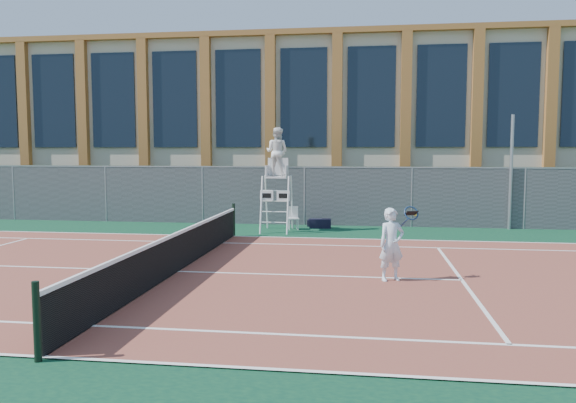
# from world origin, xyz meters

# --- Properties ---
(ground) EXTENTS (120.00, 120.00, 0.00)m
(ground) POSITION_xyz_m (0.00, 0.00, 0.00)
(ground) COLOR #233814
(apron) EXTENTS (36.00, 20.00, 0.01)m
(apron) POSITION_xyz_m (0.00, 1.00, 0.01)
(apron) COLOR #0B3224
(apron) RESTS_ON ground
(tennis_court) EXTENTS (23.77, 10.97, 0.02)m
(tennis_court) POSITION_xyz_m (0.00, 0.00, 0.02)
(tennis_court) COLOR brown
(tennis_court) RESTS_ON apron
(tennis_net) EXTENTS (0.10, 11.30, 1.10)m
(tennis_net) POSITION_xyz_m (0.00, 0.00, 0.54)
(tennis_net) COLOR black
(tennis_net) RESTS_ON ground
(fence) EXTENTS (40.00, 0.06, 2.20)m
(fence) POSITION_xyz_m (0.00, 8.80, 1.10)
(fence) COLOR #595E60
(fence) RESTS_ON ground
(hedge) EXTENTS (40.00, 1.40, 2.20)m
(hedge) POSITION_xyz_m (0.00, 10.00, 1.10)
(hedge) COLOR black
(hedge) RESTS_ON ground
(building) EXTENTS (45.00, 10.60, 8.22)m
(building) POSITION_xyz_m (0.00, 17.95, 4.15)
(building) COLOR beige
(building) RESTS_ON ground
(steel_pole) EXTENTS (0.12, 0.12, 4.12)m
(steel_pole) POSITION_xyz_m (9.47, 8.70, 2.06)
(steel_pole) COLOR #9EA0A5
(steel_pole) RESTS_ON ground
(umpire_chair) EXTENTS (1.03, 1.58, 3.68)m
(umpire_chair) POSITION_xyz_m (1.22, 7.05, 2.69)
(umpire_chair) COLOR white
(umpire_chair) RESTS_ON ground
(plastic_chair) EXTENTS (0.47, 0.47, 0.82)m
(plastic_chair) POSITION_xyz_m (1.72, 7.54, 0.49)
(plastic_chair) COLOR silver
(plastic_chair) RESTS_ON apron
(sports_bag_near) EXTENTS (0.81, 0.39, 0.34)m
(sports_bag_near) POSITION_xyz_m (2.67, 7.98, 0.18)
(sports_bag_near) COLOR black
(sports_bag_near) RESTS_ON apron
(sports_bag_far) EXTENTS (0.60, 0.27, 0.24)m
(sports_bag_far) POSITION_xyz_m (2.46, 8.41, 0.13)
(sports_bag_far) COLOR black
(sports_bag_far) RESTS_ON apron
(tennis_player) EXTENTS (0.95, 0.71, 1.60)m
(tennis_player) POSITION_xyz_m (4.88, -0.24, 0.82)
(tennis_player) COLOR white
(tennis_player) RESTS_ON tennis_court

